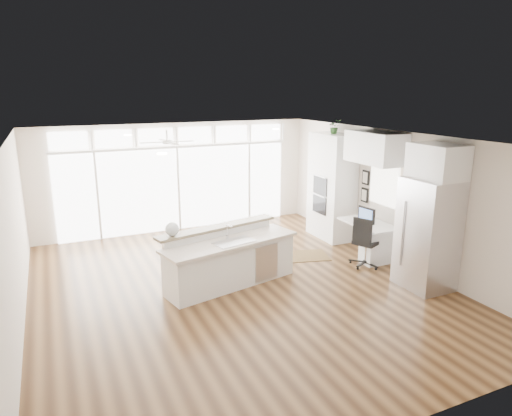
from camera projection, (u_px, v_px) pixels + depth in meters
name	position (u px, v px, depth m)	size (l,w,h in m)	color
floor	(238.00, 288.00, 8.31)	(7.00, 8.00, 0.02)	#3D2512
ceiling	(236.00, 139.00, 7.62)	(7.00, 8.00, 0.02)	white
wall_back	(177.00, 177.00, 11.48)	(7.00, 0.04, 2.70)	beige
wall_front	(393.00, 317.00, 4.45)	(7.00, 0.04, 2.70)	beige
wall_left	(12.00, 244.00, 6.56)	(0.04, 8.00, 2.70)	beige
wall_right	(395.00, 197.00, 9.38)	(0.04, 8.00, 2.70)	beige
glass_wall	(178.00, 189.00, 11.51)	(5.80, 0.06, 2.08)	white
transom_row	(176.00, 136.00, 11.17)	(5.90, 0.06, 0.40)	white
desk_window	(384.00, 185.00, 9.57)	(0.04, 0.85, 0.85)	silver
ceiling_fan	(167.00, 137.00, 9.94)	(1.16, 1.16, 0.32)	silver
recessed_lights	(232.00, 139.00, 7.80)	(3.40, 3.00, 0.02)	white
oven_cabinet	(332.00, 187.00, 10.85)	(0.64, 1.20, 2.50)	white
desk_nook	(368.00, 240.00, 9.74)	(0.72, 1.30, 0.76)	white
upper_cabinets	(376.00, 148.00, 9.25)	(0.64, 1.30, 0.64)	white
refrigerator	(428.00, 234.00, 8.12)	(0.76, 0.90, 2.00)	silver
fridge_cabinet	(438.00, 161.00, 7.81)	(0.64, 0.90, 0.60)	white
framed_photos	(365.00, 186.00, 10.16)	(0.06, 0.22, 0.80)	black
kitchen_island	(231.00, 258.00, 8.32)	(2.59, 0.98, 1.03)	white
rug	(305.00, 256.00, 9.86)	(0.97, 0.70, 0.01)	#392612
office_chair	(367.00, 242.00, 9.21)	(0.54, 0.50, 1.03)	black
fishbowl	(172.00, 229.00, 7.90)	(0.25, 0.25, 0.25)	silver
monitor	(366.00, 215.00, 9.56)	(0.07, 0.44, 0.37)	black
keyboard	(359.00, 224.00, 9.54)	(0.11, 0.29, 0.01)	silver
potted_plant	(334.00, 128.00, 10.50)	(0.29, 0.32, 0.25)	#306029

